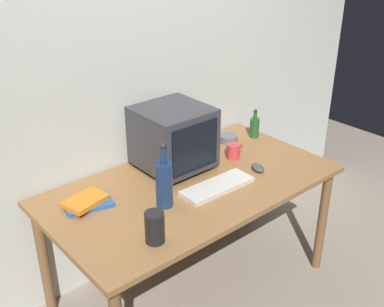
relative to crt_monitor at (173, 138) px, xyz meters
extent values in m
plane|color=gray|center=(-0.03, -0.20, -0.94)|extent=(6.00, 6.00, 0.00)
cube|color=beige|center=(-0.03, 0.29, 0.31)|extent=(4.00, 0.08, 2.50)
cube|color=olive|center=(-0.03, -0.20, -0.21)|extent=(1.61, 0.88, 0.03)
cylinder|color=brown|center=(0.71, -0.58, -0.58)|extent=(0.06, 0.06, 0.71)
cylinder|color=brown|center=(-0.78, 0.17, -0.58)|extent=(0.06, 0.06, 0.71)
cylinder|color=brown|center=(0.71, 0.17, -0.58)|extent=(0.06, 0.06, 0.71)
cube|color=#333338|center=(0.00, 0.00, -0.18)|extent=(0.28, 0.24, 0.03)
cube|color=#333338|center=(0.00, 0.00, 0.01)|extent=(0.38, 0.38, 0.34)
cube|color=black|center=(0.00, -0.19, 0.01)|extent=(0.31, 0.01, 0.27)
cube|color=beige|center=(0.03, -0.34, -0.18)|extent=(0.42, 0.16, 0.02)
ellipsoid|color=#3F3F47|center=(0.35, -0.34, -0.17)|extent=(0.09, 0.11, 0.04)
cylinder|color=navy|center=(-0.29, -0.29, -0.07)|extent=(0.09, 0.09, 0.24)
cylinder|color=navy|center=(-0.29, -0.29, 0.09)|extent=(0.03, 0.03, 0.08)
sphere|color=#262626|center=(-0.29, -0.29, 0.14)|extent=(0.04, 0.04, 0.04)
cylinder|color=#1E4C23|center=(0.68, 0.00, -0.13)|extent=(0.06, 0.06, 0.13)
cylinder|color=#1E4C23|center=(0.68, 0.00, -0.04)|extent=(0.02, 0.02, 0.05)
sphere|color=#262626|center=(0.68, 0.00, -0.01)|extent=(0.03, 0.03, 0.03)
cube|color=#28569E|center=(-0.58, -0.05, -0.18)|extent=(0.26, 0.18, 0.02)
cube|color=orange|center=(-0.60, -0.04, -0.16)|extent=(0.24, 0.18, 0.02)
cylinder|color=#CC383D|center=(0.35, -0.13, -0.15)|extent=(0.08, 0.08, 0.09)
torus|color=#CC383D|center=(0.40, -0.13, -0.14)|extent=(0.06, 0.01, 0.06)
cylinder|color=#595B66|center=(0.50, 0.05, -0.17)|extent=(0.12, 0.12, 0.04)
cylinder|color=black|center=(-0.50, -0.50, -0.12)|extent=(0.09, 0.09, 0.15)
camera|label=1|loc=(-1.49, -1.90, 1.09)|focal=43.85mm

